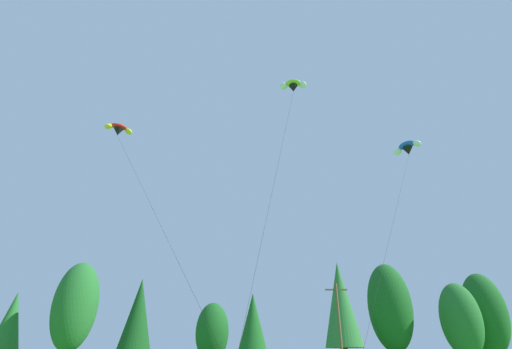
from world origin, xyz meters
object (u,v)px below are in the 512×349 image
parafoil_kite_high_lime_white (293,86)px  parafoil_kite_far_red_yellow (119,129)px  utility_pole (340,330)px  parafoil_kite_mid_blue_white (407,148)px

parafoil_kite_high_lime_white → parafoil_kite_far_red_yellow: parafoil_kite_far_red_yellow is taller
utility_pole → parafoil_kite_high_lime_white: bearing=-112.6°
parafoil_kite_mid_blue_white → parafoil_kite_far_red_yellow: parafoil_kite_far_red_yellow is taller
parafoil_kite_mid_blue_white → parafoil_kite_far_red_yellow: size_ratio=0.94×
utility_pole → parafoil_kite_mid_blue_white: size_ratio=0.41×
parafoil_kite_high_lime_white → utility_pole: bearing=67.4°
parafoil_kite_high_lime_white → parafoil_kite_mid_blue_white: 16.50m
utility_pole → parafoil_kite_far_red_yellow: bearing=-171.4°
parafoil_kite_far_red_yellow → utility_pole: bearing=8.6°
utility_pole → parafoil_kite_high_lime_white: 23.54m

